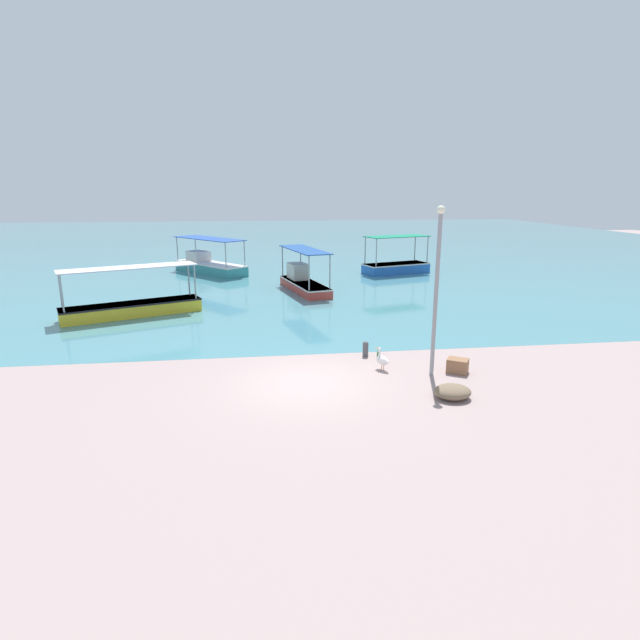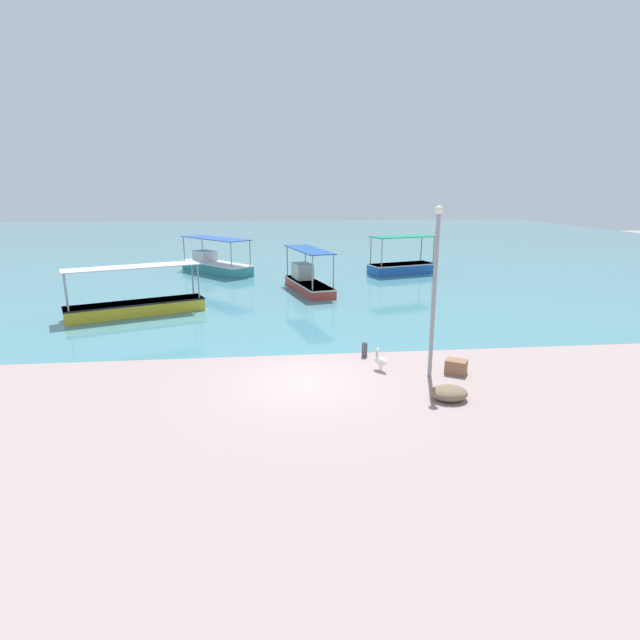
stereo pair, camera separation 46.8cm
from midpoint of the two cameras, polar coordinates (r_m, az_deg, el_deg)
The scene contains 12 objects.
ground at distance 16.75m, azimuth -2.30°, elevation -7.27°, with size 120.00×120.00×0.00m, color gray.
harbor_water at distance 63.81m, azimuth -6.21°, elevation 8.88°, with size 110.00×90.00×0.00m, color teal.
fishing_boat_center at distance 40.02m, azimuth -12.91°, elevation 6.18°, with size 5.96×6.61×2.70m.
fishing_boat_near_left at distance 27.29m, azimuth -21.12°, elevation 1.50°, with size 6.85×3.98×2.52m.
fishing_boat_outer at distance 39.25m, azimuth 8.33°, elevation 6.12°, with size 5.47×3.38×2.87m.
fishing_boat_near_right at distance 32.14m, azimuth -2.36°, elevation 4.52°, with size 2.90×6.23×2.66m.
pelican at distance 17.95m, azimuth 6.39°, elevation -4.55°, with size 0.51×0.75×0.80m.
lamp_post at distance 17.02m, azimuth 12.42°, elevation 4.14°, with size 0.28×0.28×5.77m.
mooring_bollard at distance 19.34m, azimuth 4.53°, elevation -3.24°, with size 0.23×0.23×0.61m.
net_pile at distance 16.01m, azimuth 14.10°, elevation -7.96°, with size 1.15×0.97×0.43m, color #766149.
cargo_crate at distance 18.21m, azimuth 14.73°, elevation -5.08°, with size 0.70×0.54×0.50m, color #8C6041.
glass_bottle at distance 19.35m, azimuth 5.92°, elevation -3.94°, with size 0.07×0.07×0.27m.
Camera 1 is at (-1.56, -15.46, 6.22)m, focal length 28.00 mm.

